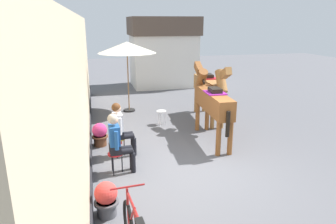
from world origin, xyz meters
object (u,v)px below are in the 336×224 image
(flower_planter_far, at_px, (100,134))
(cafe_parasol, at_px, (127,48))
(flower_planter_near, at_px, (106,199))
(satchel_bag, at_px, (117,140))
(seated_visitor_far, at_px, (120,127))
(saddled_horse_far, at_px, (210,87))
(spare_stool_white, at_px, (161,113))
(saddled_horse_near, at_px, (212,100))
(seated_visitor_near, at_px, (118,140))

(flower_planter_far, height_order, cafe_parasol, cafe_parasol)
(flower_planter_near, distance_m, satchel_bag, 3.38)
(seated_visitor_far, relative_size, flower_planter_near, 2.17)
(seated_visitor_far, height_order, cafe_parasol, cafe_parasol)
(saddled_horse_far, height_order, spare_stool_white, saddled_horse_far)
(saddled_horse_near, height_order, flower_planter_far, saddled_horse_near)
(saddled_horse_near, bearing_deg, satchel_bag, 172.75)
(seated_visitor_far, distance_m, saddled_horse_far, 3.93)
(satchel_bag, bearing_deg, seated_visitor_far, 156.28)
(flower_planter_near, height_order, satchel_bag, flower_planter_near)
(flower_planter_far, bearing_deg, seated_visitor_near, -78.24)
(seated_visitor_near, distance_m, spare_stool_white, 3.55)
(seated_visitor_far, xyz_separation_m, flower_planter_far, (-0.50, 0.81, -0.44))
(seated_visitor_far, height_order, saddled_horse_near, saddled_horse_near)
(saddled_horse_far, bearing_deg, cafe_parasol, 144.68)
(satchel_bag, bearing_deg, saddled_horse_near, -123.06)
(saddled_horse_far, distance_m, cafe_parasol, 3.32)
(seated_visitor_far, distance_m, saddled_horse_near, 2.68)
(spare_stool_white, bearing_deg, flower_planter_far, -145.43)
(saddled_horse_near, xyz_separation_m, saddled_horse_far, (0.60, 1.72, 0.00))
(seated_visitor_near, bearing_deg, flower_planter_far, 101.76)
(saddled_horse_near, distance_m, spare_stool_white, 2.13)
(saddled_horse_far, height_order, satchel_bag, saddled_horse_far)
(flower_planter_far, distance_m, spare_stool_white, 2.46)
(flower_planter_near, relative_size, cafe_parasol, 0.25)
(saddled_horse_far, bearing_deg, seated_visitor_near, -136.73)
(saddled_horse_near, bearing_deg, seated_visitor_far, -168.47)
(spare_stool_white, bearing_deg, flower_planter_near, -113.33)
(saddled_horse_far, xyz_separation_m, spare_stool_white, (-1.67, -0.04, -0.76))
(seated_visitor_far, relative_size, satchel_bag, 4.96)
(saddled_horse_far, relative_size, satchel_bag, 10.71)
(flower_planter_near, relative_size, spare_stool_white, 1.39)
(seated_visitor_near, bearing_deg, spare_stool_white, 61.73)
(flower_planter_near, xyz_separation_m, cafe_parasol, (1.17, 6.51, 2.03))
(saddled_horse_near, distance_m, cafe_parasol, 4.17)
(seated_visitor_far, relative_size, saddled_horse_far, 0.46)
(seated_visitor_near, distance_m, flower_planter_near, 1.67)
(saddled_horse_far, distance_m, flower_planter_near, 6.05)
(spare_stool_white, relative_size, satchel_bag, 1.64)
(seated_visitor_near, bearing_deg, seated_visitor_far, 80.87)
(cafe_parasol, bearing_deg, saddled_horse_far, -35.32)
(seated_visitor_near, xyz_separation_m, flower_planter_near, (-0.35, -1.57, -0.44))
(seated_visitor_near, height_order, saddled_horse_near, saddled_horse_near)
(saddled_horse_far, distance_m, spare_stool_white, 1.84)
(flower_planter_near, bearing_deg, saddled_horse_near, 44.19)
(seated_visitor_near, relative_size, cafe_parasol, 0.54)
(flower_planter_far, relative_size, cafe_parasol, 0.25)
(flower_planter_near, xyz_separation_m, spare_stool_white, (2.02, 4.68, 0.07))
(flower_planter_near, bearing_deg, seated_visitor_near, 77.53)
(saddled_horse_near, bearing_deg, flower_planter_near, -135.81)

